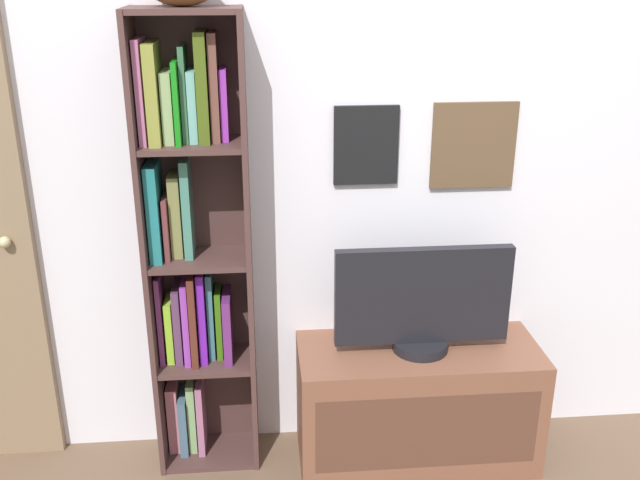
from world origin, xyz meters
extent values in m
cube|color=silver|center=(0.00, 1.13, 1.26)|extent=(4.80, 0.06, 2.53)
cube|color=black|center=(0.12, 1.09, 1.30)|extent=(0.25, 0.02, 0.30)
cube|color=slate|center=(0.12, 1.09, 1.30)|extent=(0.20, 0.01, 0.25)
cube|color=brown|center=(0.54, 1.09, 1.29)|extent=(0.33, 0.02, 0.33)
cube|color=slate|center=(0.54, 1.09, 1.29)|extent=(0.28, 0.01, 0.28)
cube|color=#462D2B|center=(-0.71, 0.98, 0.90)|extent=(0.02, 0.25, 1.81)
cube|color=#462D2B|center=(-0.34, 0.98, 0.90)|extent=(0.02, 0.25, 1.81)
cube|color=#462D2B|center=(-0.53, 1.10, 0.90)|extent=(0.40, 0.01, 1.81)
cube|color=#462D2B|center=(-0.53, 0.98, 0.01)|extent=(0.36, 0.24, 0.02)
cube|color=#462D2B|center=(-0.53, 0.98, 0.45)|extent=(0.36, 0.24, 0.02)
cube|color=#462D2B|center=(-0.53, 0.98, 0.89)|extent=(0.36, 0.24, 0.02)
cube|color=#462D2B|center=(-0.53, 0.98, 1.34)|extent=(0.36, 0.24, 0.02)
cube|color=#462D2B|center=(-0.53, 0.98, 1.80)|extent=(0.36, 0.24, 0.02)
cube|color=#C16E79|center=(-0.68, 1.03, 0.17)|extent=(0.04, 0.13, 0.30)
cube|color=#415F74|center=(-0.63, 1.01, 0.15)|extent=(0.03, 0.16, 0.26)
cube|color=#7AA467|center=(-0.60, 1.02, 0.18)|extent=(0.03, 0.13, 0.32)
cube|color=#9B5E7E|center=(-0.56, 1.01, 0.18)|extent=(0.03, 0.16, 0.32)
cube|color=#79336D|center=(-0.69, 1.01, 0.65)|extent=(0.02, 0.16, 0.37)
cube|color=#8DC32E|center=(-0.66, 1.01, 0.59)|extent=(0.03, 0.15, 0.26)
cube|color=#573455|center=(-0.62, 1.01, 0.62)|extent=(0.03, 0.16, 0.31)
cube|color=purple|center=(-0.59, 1.00, 0.63)|extent=(0.02, 0.18, 0.34)
cube|color=#52251B|center=(-0.56, 0.99, 0.65)|extent=(0.03, 0.19, 0.38)
cube|color=#6A1CAA|center=(-0.53, 1.01, 0.65)|extent=(0.03, 0.17, 0.38)
cube|color=#386A73|center=(-0.50, 1.02, 0.65)|extent=(0.02, 0.14, 0.37)
cube|color=#3C6F13|center=(-0.47, 1.02, 0.60)|extent=(0.02, 0.13, 0.28)
cube|color=#612669|center=(-0.43, 1.00, 0.60)|extent=(0.03, 0.19, 0.27)
cube|color=#207275|center=(-0.68, 1.00, 1.09)|extent=(0.04, 0.19, 0.37)
cube|color=brown|center=(-0.64, 1.01, 1.02)|extent=(0.02, 0.16, 0.24)
cube|color=olive|center=(-0.60, 1.02, 1.06)|extent=(0.04, 0.13, 0.31)
cube|color=#417B6A|center=(-0.56, 1.02, 1.09)|extent=(0.03, 0.15, 0.38)
cube|color=#AE5E89|center=(-0.69, 1.00, 1.53)|extent=(0.02, 0.18, 0.36)
cube|color=olive|center=(-0.64, 0.99, 1.52)|extent=(0.04, 0.19, 0.35)
cube|color=#89A469|center=(-0.60, 1.01, 1.47)|extent=(0.04, 0.16, 0.25)
cube|color=#157C15|center=(-0.56, 1.00, 1.49)|extent=(0.02, 0.19, 0.29)
cube|color=#325F40|center=(-0.54, 1.02, 1.51)|extent=(0.02, 0.14, 0.34)
cube|color=#6DADA5|center=(-0.51, 1.01, 1.47)|extent=(0.03, 0.15, 0.25)
cube|color=#415416|center=(-0.48, 1.00, 1.54)|extent=(0.04, 0.17, 0.38)
cube|color=brown|center=(-0.44, 1.02, 1.54)|extent=(0.03, 0.15, 0.38)
cube|color=purple|center=(-0.41, 1.03, 1.47)|extent=(0.03, 0.13, 0.25)
cube|color=brown|center=(0.33, 0.90, 0.25)|extent=(0.97, 0.40, 0.51)
cube|color=#543426|center=(0.33, 0.70, 0.25)|extent=(0.87, 0.01, 0.32)
cylinder|color=black|center=(0.33, 0.90, 0.53)|extent=(0.22, 0.22, 0.04)
cube|color=black|center=(0.33, 0.90, 0.74)|extent=(0.69, 0.04, 0.39)
cube|color=#2E3746|center=(0.33, 0.89, 0.74)|extent=(0.65, 0.01, 0.35)
sphere|color=tan|center=(-1.25, 1.03, 0.97)|extent=(0.04, 0.04, 0.04)
camera|label=1|loc=(-0.29, -1.57, 1.94)|focal=40.36mm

